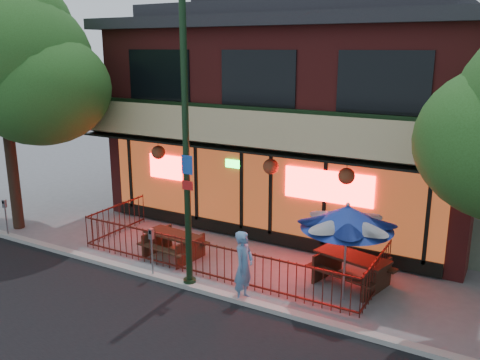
# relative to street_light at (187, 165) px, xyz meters

# --- Properties ---
(ground) EXTENTS (80.00, 80.00, 0.00)m
(ground) POSITION_rel_street_light_xyz_m (-0.00, 0.40, -3.15)
(ground) COLOR gray
(ground) RESTS_ON ground
(curb) EXTENTS (80.00, 0.25, 0.12)m
(curb) POSITION_rel_street_light_xyz_m (-0.00, -0.10, -3.09)
(curb) COLOR #999993
(curb) RESTS_ON ground
(restaurant_building) EXTENTS (12.96, 9.49, 8.05)m
(restaurant_building) POSITION_rel_street_light_xyz_m (-0.00, 7.51, 0.98)
(restaurant_building) COLOR maroon
(restaurant_building) RESTS_ON ground
(patio_fence) EXTENTS (8.44, 2.62, 1.00)m
(patio_fence) POSITION_rel_street_light_xyz_m (-0.00, 0.91, -2.52)
(patio_fence) COLOR #49160F
(patio_fence) RESTS_ON ground
(street_light) EXTENTS (0.43, 0.32, 7.00)m
(street_light) POSITION_rel_street_light_xyz_m (0.00, 0.00, 0.00)
(street_light) COLOR black
(street_light) RESTS_ON ground
(street_tree_left) EXTENTS (5.60, 5.60, 8.05)m
(street_tree_left) POSITION_rel_street_light_xyz_m (-7.46, 0.79, 2.52)
(street_tree_left) COLOR #2E2217
(street_tree_left) RESTS_ON ground
(picnic_table_left) EXTENTS (1.79, 1.44, 0.72)m
(picnic_table_left) POSITION_rel_street_light_xyz_m (-1.49, 1.31, -2.68)
(picnic_table_left) COLOR #3F2516
(picnic_table_left) RESTS_ON ground
(picnic_table_right) EXTENTS (2.13, 1.82, 0.79)m
(picnic_table_right) POSITION_rel_street_light_xyz_m (3.51, 2.13, -2.63)
(picnic_table_right) COLOR #351C12
(picnic_table_right) RESTS_ON ground
(patio_umbrella) EXTENTS (2.14, 2.14, 2.44)m
(patio_umbrella) POSITION_rel_street_light_xyz_m (3.60, 1.24, -1.07)
(patio_umbrella) COLOR gray
(patio_umbrella) RESTS_ON ground
(pedestrian) EXTENTS (0.44, 0.65, 1.74)m
(pedestrian) POSITION_rel_street_light_xyz_m (1.54, 0.05, -2.28)
(pedestrian) COLOR #5B88B6
(pedestrian) RESTS_ON ground
(parking_meter_near) EXTENTS (0.13, 0.11, 1.36)m
(parking_meter_near) POSITION_rel_street_light_xyz_m (-1.12, -0.08, -2.23)
(parking_meter_near) COLOR gray
(parking_meter_near) RESTS_ON ground
(parking_meter_far) EXTENTS (0.14, 0.13, 1.26)m
(parking_meter_far) POSITION_rel_street_light_xyz_m (-7.00, -0.08, -2.30)
(parking_meter_far) COLOR gray
(parking_meter_far) RESTS_ON ground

